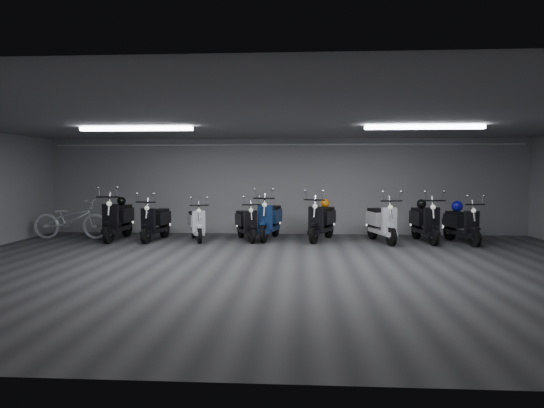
# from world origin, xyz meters

# --- Properties ---
(floor) EXTENTS (14.00, 10.00, 0.01)m
(floor) POSITION_xyz_m (0.00, 0.00, -0.01)
(floor) COLOR #333335
(floor) RESTS_ON ground
(ceiling) EXTENTS (14.00, 10.00, 0.01)m
(ceiling) POSITION_xyz_m (0.00, 0.00, 2.80)
(ceiling) COLOR slate
(ceiling) RESTS_ON ground
(back_wall) EXTENTS (14.00, 0.01, 2.80)m
(back_wall) POSITION_xyz_m (0.00, 5.00, 1.40)
(back_wall) COLOR gray
(back_wall) RESTS_ON ground
(front_wall) EXTENTS (14.00, 0.01, 2.80)m
(front_wall) POSITION_xyz_m (0.00, -5.00, 1.40)
(front_wall) COLOR gray
(front_wall) RESTS_ON ground
(fluor_strip_left) EXTENTS (2.40, 0.18, 0.08)m
(fluor_strip_left) POSITION_xyz_m (-3.00, 1.00, 2.74)
(fluor_strip_left) COLOR white
(fluor_strip_left) RESTS_ON ceiling
(fluor_strip_right) EXTENTS (2.40, 0.18, 0.08)m
(fluor_strip_right) POSITION_xyz_m (3.00, 1.00, 2.74)
(fluor_strip_right) COLOR white
(fluor_strip_right) RESTS_ON ceiling
(conduit) EXTENTS (13.60, 0.05, 0.05)m
(conduit) POSITION_xyz_m (0.00, 4.92, 2.62)
(conduit) COLOR white
(conduit) RESTS_ON back_wall
(scooter_0) EXTENTS (0.67, 1.99, 1.48)m
(scooter_0) POSITION_xyz_m (-4.40, 3.43, 0.74)
(scooter_0) COLOR black
(scooter_0) RESTS_ON floor
(scooter_1) EXTENTS (0.80, 1.83, 1.32)m
(scooter_1) POSITION_xyz_m (-3.36, 3.38, 0.66)
(scooter_1) COLOR black
(scooter_1) RESTS_ON floor
(scooter_2) EXTENTS (1.07, 1.72, 1.21)m
(scooter_2) POSITION_xyz_m (-2.28, 3.45, 0.61)
(scooter_2) COLOR white
(scooter_2) RESTS_ON floor
(scooter_3) EXTENTS (1.13, 1.74, 1.23)m
(scooter_3) POSITION_xyz_m (-0.96, 3.54, 0.62)
(scooter_3) COLOR black
(scooter_3) RESTS_ON floor
(scooter_4) EXTENTS (0.98, 2.00, 1.43)m
(scooter_4) POSITION_xyz_m (-0.34, 3.77, 0.71)
(scooter_4) COLOR navy
(scooter_4) RESTS_ON floor
(scooter_5) EXTENTS (1.26, 1.97, 1.39)m
(scooter_5) POSITION_xyz_m (1.05, 3.64, 0.69)
(scooter_5) COLOR black
(scooter_5) RESTS_ON floor
(scooter_6) EXTENTS (1.03, 1.95, 1.38)m
(scooter_6) POSITION_xyz_m (2.58, 3.41, 0.69)
(scooter_6) COLOR silver
(scooter_6) RESTS_ON floor
(scooter_7) EXTENTS (0.82, 1.93, 1.39)m
(scooter_7) POSITION_xyz_m (3.70, 3.52, 0.70)
(scooter_7) COLOR black
(scooter_7) RESTS_ON floor
(scooter_8) EXTENTS (0.94, 1.81, 1.29)m
(scooter_8) POSITION_xyz_m (4.58, 3.34, 0.64)
(scooter_8) COLOR black
(scooter_8) RESTS_ON floor
(bicycle) EXTENTS (2.06, 0.78, 1.32)m
(bicycle) POSITION_xyz_m (-5.75, 3.55, 0.66)
(bicycle) COLOR white
(bicycle) RESTS_ON floor
(helmet_0) EXTENTS (0.24, 0.24, 0.24)m
(helmet_0) POSITION_xyz_m (-4.41, 3.71, 1.03)
(helmet_0) COLOR black
(helmet_0) RESTS_ON scooter_0
(helmet_1) EXTENTS (0.29, 0.29, 0.29)m
(helmet_1) POSITION_xyz_m (4.53, 3.57, 0.94)
(helmet_1) COLOR #0D0D94
(helmet_1) RESTS_ON scooter_8
(helmet_2) EXTENTS (0.25, 0.25, 0.25)m
(helmet_2) POSITION_xyz_m (1.14, 3.88, 0.98)
(helmet_2) COLOR orange
(helmet_2) RESTS_ON scooter_5
(helmet_3) EXTENTS (0.25, 0.25, 0.25)m
(helmet_3) POSITION_xyz_m (3.67, 3.78, 0.99)
(helmet_3) COLOR black
(helmet_3) RESTS_ON scooter_7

